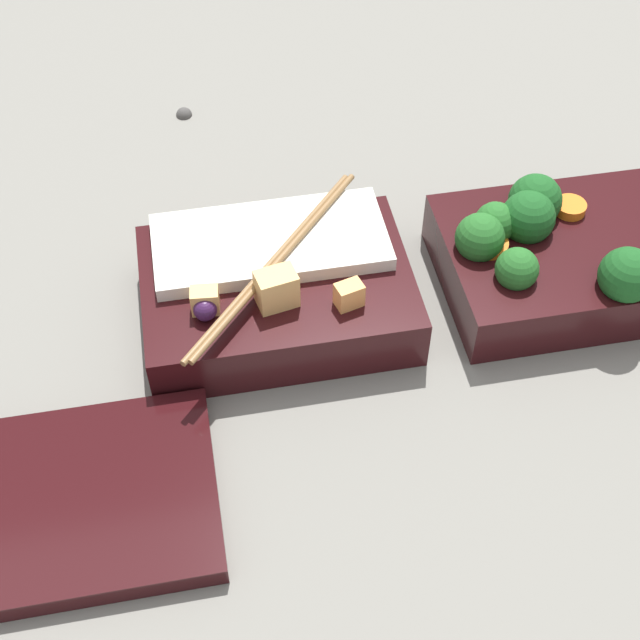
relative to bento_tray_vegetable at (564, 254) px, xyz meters
The scene contains 5 objects.
ground_plane 0.10m from the bento_tray_vegetable, ahead, with size 3.00×3.00×0.00m, color slate.
bento_tray_vegetable is the anchor object (origin of this frame).
bento_tray_rice 0.24m from the bento_tray_vegetable, ahead, with size 0.21×0.18×0.08m.
bento_lid 0.43m from the bento_tray_vegetable, 19.70° to the left, with size 0.20×0.15×0.02m, color black.
pebble_0 0.41m from the bento_tray_vegetable, 44.83° to the right, with size 0.02×0.02×0.02m, color #474442.
Camera 1 is at (0.19, 0.48, 0.54)m, focal length 50.00 mm.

